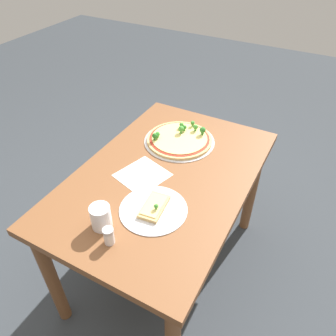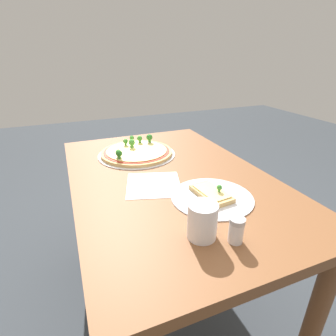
{
  "view_description": "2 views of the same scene",
  "coord_description": "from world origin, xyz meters",
  "px_view_note": "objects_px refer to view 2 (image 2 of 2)",
  "views": [
    {
      "loc": [
        -0.99,
        -0.55,
        1.68
      ],
      "look_at": [
        0.02,
        -0.0,
        0.73
      ],
      "focal_mm": 35.0,
      "sensor_mm": 36.0,
      "label": 1
    },
    {
      "loc": [
        -0.87,
        0.36,
        1.16
      ],
      "look_at": [
        0.02,
        -0.0,
        0.73
      ],
      "focal_mm": 28.0,
      "sensor_mm": 36.0,
      "label": 2
    }
  ],
  "objects_px": {
    "dining_table": "(169,197)",
    "condiment_shaker": "(236,230)",
    "drinking_cup": "(202,221)",
    "pizza_tray_slice": "(212,195)",
    "pizza_tray_whole": "(137,152)"
  },
  "relations": [
    {
      "from": "pizza_tray_slice",
      "to": "drinking_cup",
      "type": "distance_m",
      "value": 0.22
    },
    {
      "from": "drinking_cup",
      "to": "condiment_shaker",
      "type": "distance_m",
      "value": 0.09
    },
    {
      "from": "drinking_cup",
      "to": "condiment_shaker",
      "type": "xyz_separation_m",
      "value": [
        -0.05,
        -0.07,
        -0.01
      ]
    },
    {
      "from": "drinking_cup",
      "to": "dining_table",
      "type": "bearing_deg",
      "value": -9.35
    },
    {
      "from": "drinking_cup",
      "to": "condiment_shaker",
      "type": "bearing_deg",
      "value": -125.02
    },
    {
      "from": "condiment_shaker",
      "to": "dining_table",
      "type": "bearing_deg",
      "value": 1.17
    },
    {
      "from": "pizza_tray_slice",
      "to": "condiment_shaker",
      "type": "xyz_separation_m",
      "value": [
        -0.22,
        0.06,
        0.03
      ]
    },
    {
      "from": "dining_table",
      "to": "condiment_shaker",
      "type": "bearing_deg",
      "value": -178.83
    },
    {
      "from": "pizza_tray_whole",
      "to": "pizza_tray_slice",
      "type": "height_order",
      "value": "pizza_tray_whole"
    },
    {
      "from": "pizza_tray_whole",
      "to": "condiment_shaker",
      "type": "relative_size",
      "value": 5.14
    },
    {
      "from": "pizza_tray_slice",
      "to": "condiment_shaker",
      "type": "bearing_deg",
      "value": 164.87
    },
    {
      "from": "dining_table",
      "to": "pizza_tray_slice",
      "type": "distance_m",
      "value": 0.25
    },
    {
      "from": "drinking_cup",
      "to": "pizza_tray_whole",
      "type": "bearing_deg",
      "value": -0.36
    },
    {
      "from": "drinking_cup",
      "to": "condiment_shaker",
      "type": "relative_size",
      "value": 1.4
    },
    {
      "from": "pizza_tray_whole",
      "to": "condiment_shaker",
      "type": "bearing_deg",
      "value": -174.47
    }
  ]
}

